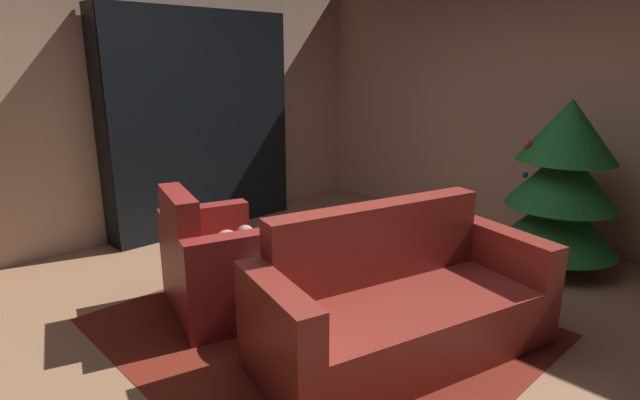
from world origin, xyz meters
TOP-DOWN VIEW (x-y plane):
  - ground_plane at (0.00, 0.00)m, footprint 6.75×6.75m
  - wall_back at (0.00, 2.84)m, footprint 5.34×0.06m
  - wall_left at (-2.64, 0.00)m, footprint 0.06×5.74m
  - area_rug at (0.10, -0.14)m, footprint 2.62×2.42m
  - bookshelf_unit at (-2.40, 0.63)m, footprint 0.34×2.09m
  - armchair_red at (-0.61, -0.49)m, footprint 1.08×0.92m
  - couch_red at (0.65, 0.04)m, footprint 1.26×2.04m
  - coffee_table at (0.05, -0.21)m, footprint 0.66×0.66m
  - book_stack_on_table at (-0.00, -0.25)m, footprint 0.23×0.19m
  - bottle_on_table at (-0.11, -0.29)m, footprint 0.06×0.06m
  - decorated_tree at (0.77, 2.14)m, footprint 1.03×1.03m

SIDE VIEW (x-z plane):
  - ground_plane at x=0.00m, z-range 0.00..0.00m
  - area_rug at x=0.10m, z-range 0.00..0.01m
  - couch_red at x=0.65m, z-range -0.15..0.76m
  - armchair_red at x=-0.61m, z-range -0.13..0.79m
  - coffee_table at x=0.05m, z-range 0.18..0.65m
  - book_stack_on_table at x=0.00m, z-range 0.47..0.60m
  - bottle_on_table at x=-0.11m, z-range 0.44..0.70m
  - decorated_tree at x=0.77m, z-range 0.03..1.51m
  - bookshelf_unit at x=-2.40m, z-range -0.03..2.27m
  - wall_back at x=0.00m, z-range 0.00..2.72m
  - wall_left at x=-2.64m, z-range 0.00..2.72m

